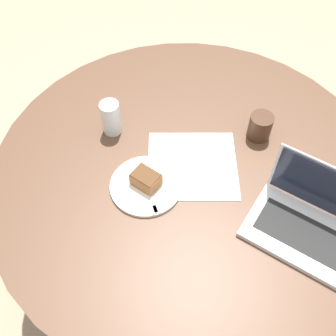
% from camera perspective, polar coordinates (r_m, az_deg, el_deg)
% --- Properties ---
extents(ground_plane, '(12.00, 12.00, 0.00)m').
position_cam_1_polar(ground_plane, '(1.94, 2.11, -12.49)').
color(ground_plane, gray).
extents(dining_table, '(1.32, 1.32, 0.73)m').
position_cam_1_polar(dining_table, '(1.42, 2.82, -2.87)').
color(dining_table, '#4C3323').
rests_on(dining_table, ground_plane).
extents(paper_document, '(0.36, 0.35, 0.00)m').
position_cam_1_polar(paper_document, '(1.30, 3.51, 0.31)').
color(paper_document, white).
rests_on(paper_document, dining_table).
extents(plate, '(0.23, 0.23, 0.01)m').
position_cam_1_polar(plate, '(1.25, -3.20, -2.55)').
color(plate, silver).
rests_on(plate, dining_table).
extents(cake_slice, '(0.10, 0.09, 0.05)m').
position_cam_1_polar(cake_slice, '(1.23, -3.23, -1.63)').
color(cake_slice, brown).
rests_on(cake_slice, plate).
extents(fork, '(0.11, 0.15, 0.00)m').
position_cam_1_polar(fork, '(1.22, -2.60, -3.97)').
color(fork, silver).
rests_on(fork, plate).
extents(coffee_glass, '(0.08, 0.08, 0.09)m').
position_cam_1_polar(coffee_glass, '(1.39, 13.22, 5.89)').
color(coffee_glass, '#3D2619').
rests_on(coffee_glass, dining_table).
extents(water_glass, '(0.07, 0.07, 0.13)m').
position_cam_1_polar(water_glass, '(1.37, -8.27, 7.22)').
color(water_glass, silver).
rests_on(water_glass, dining_table).
extents(laptop, '(0.36, 0.30, 0.21)m').
position_cam_1_polar(laptop, '(1.22, 19.58, -7.41)').
color(laptop, silver).
rests_on(laptop, dining_table).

